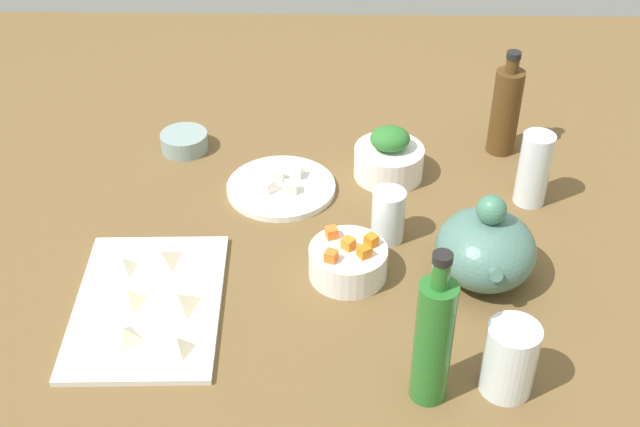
# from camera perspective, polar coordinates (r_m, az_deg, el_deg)

# --- Properties ---
(tabletop) EXTENTS (1.90, 1.90, 0.03)m
(tabletop) POSITION_cam_1_polar(r_m,az_deg,el_deg) (1.44, -0.00, -2.07)
(tabletop) COLOR brown
(tabletop) RESTS_ON ground
(cutting_board) EXTENTS (0.33, 0.24, 0.01)m
(cutting_board) POSITION_cam_1_polar(r_m,az_deg,el_deg) (1.32, -11.75, -6.15)
(cutting_board) COLOR silver
(cutting_board) RESTS_ON tabletop
(plate_tofu) EXTENTS (0.20, 0.20, 0.01)m
(plate_tofu) POSITION_cam_1_polar(r_m,az_deg,el_deg) (1.54, -2.69, 1.79)
(plate_tofu) COLOR white
(plate_tofu) RESTS_ON tabletop
(bowl_greens) EXTENTS (0.13, 0.13, 0.06)m
(bowl_greens) POSITION_cam_1_polar(r_m,az_deg,el_deg) (1.57, 4.75, 3.55)
(bowl_greens) COLOR white
(bowl_greens) RESTS_ON tabletop
(bowl_carrots) EXTENTS (0.13, 0.13, 0.05)m
(bowl_carrots) POSITION_cam_1_polar(r_m,az_deg,el_deg) (1.34, 1.94, -3.36)
(bowl_carrots) COLOR white
(bowl_carrots) RESTS_ON tabletop
(bowl_small_side) EXTENTS (0.09, 0.09, 0.04)m
(bowl_small_side) POSITION_cam_1_polar(r_m,az_deg,el_deg) (1.67, -9.33, 4.92)
(bowl_small_side) COLOR #839A99
(bowl_small_side) RESTS_ON tabletop
(teapot) EXTENTS (0.18, 0.16, 0.16)m
(teapot) POSITION_cam_1_polar(r_m,az_deg,el_deg) (1.34, 11.35, -2.33)
(teapot) COLOR #4B7569
(teapot) RESTS_ON tabletop
(bottle_0) EXTENTS (0.06, 0.06, 0.21)m
(bottle_0) POSITION_cam_1_polar(r_m,az_deg,el_deg) (1.65, 12.67, 6.99)
(bottle_0) COLOR #503417
(bottle_0) RESTS_ON tabletop
(bottle_1) EXTENTS (0.05, 0.05, 0.25)m
(bottle_1) POSITION_cam_1_polar(r_m,az_deg,el_deg) (1.11, 7.82, -8.57)
(bottle_1) COLOR #276D28
(bottle_1) RESTS_ON tabletop
(drinking_glass_0) EXTENTS (0.06, 0.06, 0.09)m
(drinking_glass_0) POSITION_cam_1_polar(r_m,az_deg,el_deg) (1.41, 4.71, -0.02)
(drinking_glass_0) COLOR white
(drinking_glass_0) RESTS_ON tabletop
(drinking_glass_1) EXTENTS (0.07, 0.07, 0.11)m
(drinking_glass_1) POSITION_cam_1_polar(r_m,az_deg,el_deg) (1.17, 12.94, -9.75)
(drinking_glass_1) COLOR white
(drinking_glass_1) RESTS_ON tabletop
(drinking_glass_2) EXTENTS (0.06, 0.06, 0.14)m
(drinking_glass_2) POSITION_cam_1_polar(r_m,az_deg,el_deg) (1.52, 14.52, 2.99)
(drinking_glass_2) COLOR white
(drinking_glass_2) RESTS_ON tabletop
(carrot_cube_0) EXTENTS (0.02, 0.02, 0.02)m
(carrot_cube_0) POSITION_cam_1_polar(r_m,az_deg,el_deg) (1.34, 0.80, -1.33)
(carrot_cube_0) COLOR orange
(carrot_cube_0) RESTS_ON bowl_carrots
(carrot_cube_1) EXTENTS (0.02, 0.02, 0.02)m
(carrot_cube_1) POSITION_cam_1_polar(r_m,az_deg,el_deg) (1.29, 0.76, -2.95)
(carrot_cube_1) COLOR orange
(carrot_cube_1) RESTS_ON bowl_carrots
(carrot_cube_2) EXTENTS (0.03, 0.03, 0.02)m
(carrot_cube_2) POSITION_cam_1_polar(r_m,az_deg,el_deg) (1.33, 3.55, -1.84)
(carrot_cube_2) COLOR orange
(carrot_cube_2) RESTS_ON bowl_carrots
(carrot_cube_3) EXTENTS (0.03, 0.03, 0.02)m
(carrot_cube_3) POSITION_cam_1_polar(r_m,az_deg,el_deg) (1.32, 1.96, -2.08)
(carrot_cube_3) COLOR orange
(carrot_cube_3) RESTS_ON bowl_carrots
(carrot_cube_4) EXTENTS (0.02, 0.02, 0.02)m
(carrot_cube_4) POSITION_cam_1_polar(r_m,az_deg,el_deg) (1.30, 3.06, -2.65)
(carrot_cube_4) COLOR orange
(carrot_cube_4) RESTS_ON bowl_carrots
(chopped_greens_mound) EXTENTS (0.07, 0.08, 0.04)m
(chopped_greens_mound) POSITION_cam_1_polar(r_m,az_deg,el_deg) (1.54, 4.85, 5.16)
(chopped_greens_mound) COLOR #2D702C
(chopped_greens_mound) RESTS_ON bowl_greens
(tofu_cube_0) EXTENTS (0.02, 0.02, 0.02)m
(tofu_cube_0) POSITION_cam_1_polar(r_m,az_deg,el_deg) (1.54, -2.92, 2.64)
(tofu_cube_0) COLOR white
(tofu_cube_0) RESTS_ON plate_tofu
(tofu_cube_1) EXTENTS (0.02, 0.02, 0.02)m
(tofu_cube_1) POSITION_cam_1_polar(r_m,az_deg,el_deg) (1.51, -2.04, 1.83)
(tofu_cube_1) COLOR silver
(tofu_cube_1) RESTS_ON plate_tofu
(tofu_cube_2) EXTENTS (0.03, 0.03, 0.02)m
(tofu_cube_2) POSITION_cam_1_polar(r_m,az_deg,el_deg) (1.52, -3.60, 1.92)
(tofu_cube_2) COLOR white
(tofu_cube_2) RESTS_ON plate_tofu
(tofu_cube_3) EXTENTS (0.03, 0.03, 0.02)m
(tofu_cube_3) POSITION_cam_1_polar(r_m,az_deg,el_deg) (1.55, -1.67, 2.89)
(tofu_cube_3) COLOR white
(tofu_cube_3) RESTS_ON plate_tofu
(dumpling_0) EXTENTS (0.08, 0.08, 0.02)m
(dumpling_0) POSITION_cam_1_polar(r_m,az_deg,el_deg) (1.38, -10.92, -2.93)
(dumpling_0) COLOR beige
(dumpling_0) RESTS_ON cutting_board
(dumpling_1) EXTENTS (0.06, 0.06, 0.03)m
(dumpling_1) POSITION_cam_1_polar(r_m,az_deg,el_deg) (1.31, -13.10, -5.56)
(dumpling_1) COLOR beige
(dumpling_1) RESTS_ON cutting_board
(dumpling_2) EXTENTS (0.04, 0.05, 0.03)m
(dumpling_2) POSITION_cam_1_polar(r_m,az_deg,el_deg) (1.26, -13.33, -8.09)
(dumpling_2) COLOR beige
(dumpling_2) RESTS_ON cutting_board
(dumpling_3) EXTENTS (0.05, 0.05, 0.03)m
(dumpling_3) POSITION_cam_1_polar(r_m,az_deg,el_deg) (1.22, -9.81, -8.85)
(dumpling_3) COLOR beige
(dumpling_3) RESTS_ON cutting_board
(dumpling_4) EXTENTS (0.07, 0.07, 0.02)m
(dumpling_4) POSITION_cam_1_polar(r_m,az_deg,el_deg) (1.29, -9.76, -5.91)
(dumpling_4) COLOR beige
(dumpling_4) RESTS_ON cutting_board
(dumpling_5) EXTENTS (0.06, 0.05, 0.02)m
(dumpling_5) POSITION_cam_1_polar(r_m,az_deg,el_deg) (1.38, -13.43, -3.35)
(dumpling_5) COLOR beige
(dumpling_5) RESTS_ON cutting_board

